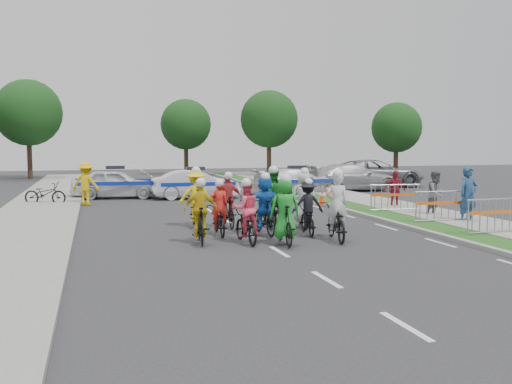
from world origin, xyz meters
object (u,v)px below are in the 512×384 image
object	(u,v)px
civilian_sedan	(353,177)
rider_3	(201,218)
parked_bike	(45,194)
tree_2	(396,128)
civilian_suv	(374,173)
spectator_2	(395,190)
police_car_2	(296,181)
rider_6	(219,216)
spectator_1	(436,194)
barrier_2	(395,199)
rider_7	(303,204)
rider_9	(228,206)
spectator_0	(468,195)
rider_1	(285,217)
rider_0	(336,217)
cone_1	(329,191)
rider_4	(307,212)
rider_2	(246,219)
rider_5	(265,209)
barrier_0	(495,218)
police_car_0	(116,184)
police_car_1	(196,184)
marshal_hiviz	(86,184)
tree_1	(269,119)
tree_4	(186,125)
rider_8	(272,205)
barrier_1	(442,208)
tree_3	(28,113)
cone_0	(322,198)

from	to	relation	value
civilian_sedan	rider_3	bearing A→B (deg)	142.30
parked_bike	tree_2	xyz separation A→B (m)	(24.49, 13.01, 3.34)
civilian_suv	spectator_2	xyz separation A→B (m)	(-4.63, -10.63, -0.05)
police_car_2	rider_6	bearing A→B (deg)	149.48
spectator_1	barrier_2	bearing A→B (deg)	102.47
rider_7	civilian_suv	xyz separation A→B (m)	(10.09, 14.49, 0.09)
rider_9	spectator_0	distance (m)	8.03
rider_1	civilian_sedan	bearing A→B (deg)	-114.99
rider_3	police_car_2	size ratio (longest dim) A/B	0.39
rider_0	cone_1	bearing A→B (deg)	-100.93
rider_3	rider_4	bearing A→B (deg)	-163.00
civilian_sedan	spectator_2	xyz separation A→B (m)	(-2.11, -8.36, 0.03)
rider_2	spectator_2	xyz separation A→B (m)	(7.95, 6.09, 0.12)
rider_5	barrier_0	xyz separation A→B (m)	(6.29, -2.18, -0.22)
rider_2	barrier_2	world-z (taller)	rider_2
civilian_suv	parked_bike	distance (m)	19.30
rider_3	rider_5	xyz separation A→B (m)	(2.08, 0.93, 0.09)
rider_3	police_car_2	world-z (taller)	rider_3
rider_2	rider_1	bearing A→B (deg)	147.12
barrier_2	cone_1	size ratio (longest dim) A/B	2.86
rider_4	civilian_suv	bearing A→B (deg)	-114.99
police_car_2	police_car_0	bearing A→B (deg)	87.59
rider_6	police_car_1	world-z (taller)	rider_6
spectator_1	police_car_2	bearing A→B (deg)	81.39
rider_4	civilian_sedan	size ratio (longest dim) A/B	0.33
rider_1	rider_7	xyz separation A→B (m)	(1.57, 2.78, 0.01)
rider_6	marshal_hiviz	world-z (taller)	marshal_hiviz
rider_4	tree_1	world-z (taller)	tree_1
rider_4	tree_4	bearing A→B (deg)	-83.96
rider_8	barrier_1	distance (m)	5.71
rider_3	barrier_2	world-z (taller)	rider_3
spectator_2	barrier_0	xyz separation A→B (m)	(-0.77, -7.08, -0.22)
rider_5	barrier_0	size ratio (longest dim) A/B	0.93
tree_2	rider_8	bearing A→B (deg)	-127.49
tree_3	rider_5	bearing A→B (deg)	-72.24
rider_3	tree_4	world-z (taller)	tree_4
rider_2	rider_3	distance (m)	1.22
barrier_1	barrier_2	bearing A→B (deg)	90.00
police_car_0	barrier_0	world-z (taller)	police_car_0
rider_7	police_car_1	size ratio (longest dim) A/B	0.46
spectator_0	cone_0	bearing A→B (deg)	106.39
rider_0	tree_2	world-z (taller)	tree_2
barrier_1	parked_bike	world-z (taller)	barrier_1
police_car_1	tree_1	bearing A→B (deg)	-28.07
rider_6	rider_7	distance (m)	3.00
rider_4	police_car_2	distance (m)	13.30
police_car_0	parked_bike	distance (m)	3.78
rider_8	tree_1	bearing A→B (deg)	-104.80
tree_4	cone_0	bearing A→B (deg)	-85.16
rider_8	tree_4	xyz separation A→B (m)	(1.95, 30.10, 3.45)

